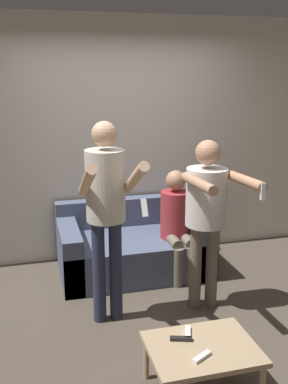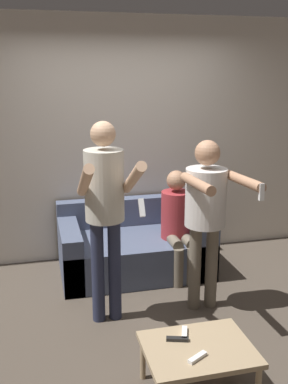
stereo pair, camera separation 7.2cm
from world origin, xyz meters
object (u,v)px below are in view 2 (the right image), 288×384
person_standing_right (206,206)px  remote_mid (177,339)px  remote_far (185,333)px  coffee_table (198,352)px  person_standing_left (105,201)px  remote_near (198,357)px  couch (133,248)px  person_seated (177,220)px

person_standing_right → remote_mid: 1.27m
remote_far → remote_mid: bearing=-141.8°
coffee_table → remote_far: (-0.04, 0.16, 0.05)m
remote_mid → coffee_table: bearing=-41.5°
person_standing_left → remote_near: 1.44m
person_standing_left → remote_far: size_ratio=11.33×
person_standing_right → remote_far: size_ratio=10.13×
couch → remote_mid: (-0.12, -1.91, 0.12)m
couch → person_standing_right: 1.28m
coffee_table → remote_far: bearing=104.6°
couch → remote_mid: 1.92m
person_standing_left → remote_far: (0.40, -0.91, -0.72)m
remote_near → person_seated: bearing=75.9°
remote_far → person_standing_right: bearing=61.5°
remote_far → remote_near: bearing=-92.1°
person_standing_right → couch: bearing=115.0°
remote_near → remote_mid: bearing=105.8°
person_seated → remote_near: bearing=-104.1°
couch → remote_far: size_ratio=10.24×
remote_near → remote_far: size_ratio=0.97×
remote_far → person_seated: bearing=74.0°
couch → remote_near: (-0.06, -2.13, 0.12)m
person_standing_left → person_seated: bearing=39.9°
coffee_table → person_standing_right: bearing=67.1°
person_standing_left → remote_mid: bearing=-71.4°
couch → person_standing_left: bearing=-115.0°
person_seated → remote_mid: 1.78m
person_standing_left → remote_mid: (0.32, -0.96, -0.72)m
couch → remote_far: bearing=-91.5°
person_standing_left → remote_mid: size_ratio=11.28×
remote_near → remote_far: same height
person_standing_right → person_standing_left: bearing=180.0°
coffee_table → remote_mid: bearing=138.5°
person_standing_left → coffee_table: bearing=-67.7°
remote_near → coffee_table: bearing=66.9°
coffee_table → remote_near: 0.14m
couch → remote_far: couch is taller
person_seated → person_standing_left: bearing=-140.1°
couch → remote_near: size_ratio=10.58×
remote_mid → couch: bearing=86.4°
person_seated → remote_near: person_seated is taller
remote_mid → remote_far: size_ratio=1.00×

